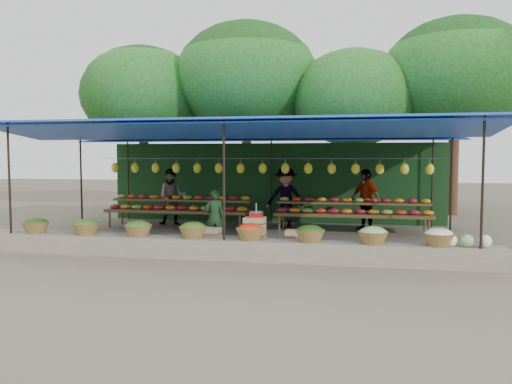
% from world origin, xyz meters
% --- Properties ---
extents(ground, '(60.00, 60.00, 0.00)m').
position_xyz_m(ground, '(0.00, 0.00, 0.00)').
color(ground, '#625948').
rests_on(ground, ground).
extents(stone_curb, '(10.60, 0.55, 0.40)m').
position_xyz_m(stone_curb, '(0.00, -2.75, 0.20)').
color(stone_curb, '#6D6357').
rests_on(stone_curb, ground).
extents(stall_canopy, '(10.80, 6.60, 2.82)m').
position_xyz_m(stall_canopy, '(0.00, 0.06, 2.68)').
color(stall_canopy, black).
rests_on(stall_canopy, ground).
extents(produce_baskets, '(8.98, 0.58, 0.34)m').
position_xyz_m(produce_baskets, '(-0.10, -2.75, 0.56)').
color(produce_baskets, brown).
rests_on(produce_baskets, stone_curb).
extents(netting_backdrop, '(10.60, 0.06, 2.50)m').
position_xyz_m(netting_backdrop, '(0.00, 3.15, 1.25)').
color(netting_backdrop, '#17421E').
rests_on(netting_backdrop, ground).
extents(tree_row, '(16.51, 5.50, 7.12)m').
position_xyz_m(tree_row, '(0.50, 6.09, 4.70)').
color(tree_row, '#3D2516').
rests_on(tree_row, ground).
extents(fruit_table_left, '(4.21, 0.95, 0.93)m').
position_xyz_m(fruit_table_left, '(-2.49, 1.35, 0.61)').
color(fruit_table_left, '#503D20').
rests_on(fruit_table_left, ground).
extents(fruit_table_right, '(4.21, 0.95, 0.93)m').
position_xyz_m(fruit_table_right, '(2.51, 1.35, 0.61)').
color(fruit_table_right, '#503D20').
rests_on(fruit_table_right, ground).
extents(crate_counter, '(2.35, 0.34, 0.77)m').
position_xyz_m(crate_counter, '(0.42, -2.02, 0.31)').
color(crate_counter, tan).
rests_on(crate_counter, ground).
extents(weighing_scale, '(0.29, 0.29, 0.30)m').
position_xyz_m(weighing_scale, '(0.48, -2.02, 0.84)').
color(weighing_scale, red).
rests_on(weighing_scale, crate_counter).
extents(vendor_seated, '(0.56, 0.48, 1.30)m').
position_xyz_m(vendor_seated, '(-0.69, -1.17, 0.65)').
color(vendor_seated, '#19371C').
rests_on(vendor_seated, ground).
extents(customer_left, '(0.95, 0.81, 1.71)m').
position_xyz_m(customer_left, '(-2.85, 1.79, 0.86)').
color(customer_left, slate).
rests_on(customer_left, ground).
extents(customer_mid, '(1.17, 0.70, 1.77)m').
position_xyz_m(customer_mid, '(0.58, 1.97, 0.89)').
color(customer_mid, slate).
rests_on(customer_mid, ground).
extents(customer_right, '(1.03, 1.01, 1.74)m').
position_xyz_m(customer_right, '(2.86, 1.70, 0.87)').
color(customer_right, slate).
rests_on(customer_right, ground).
extents(blue_crate_front, '(0.53, 0.41, 0.29)m').
position_xyz_m(blue_crate_front, '(-4.93, -1.97, 0.14)').
color(blue_crate_front, navy).
rests_on(blue_crate_front, ground).
extents(blue_crate_back, '(0.54, 0.43, 0.29)m').
position_xyz_m(blue_crate_back, '(-4.41, -1.93, 0.14)').
color(blue_crate_back, navy).
rests_on(blue_crate_back, ground).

